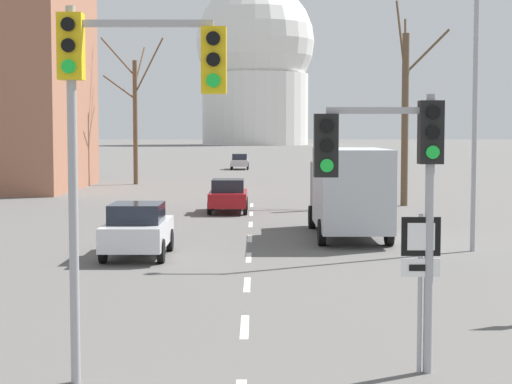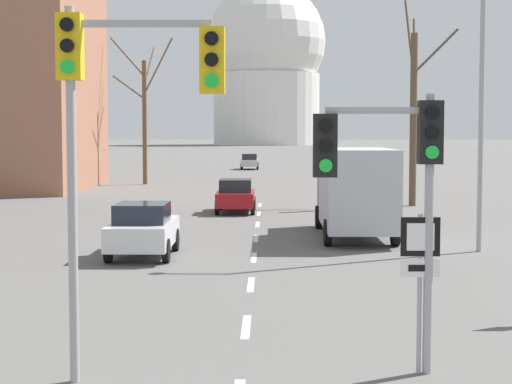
{
  "view_description": "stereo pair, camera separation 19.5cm",
  "coord_description": "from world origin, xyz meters",
  "px_view_note": "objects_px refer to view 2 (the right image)",
  "views": [
    {
      "loc": [
        0.22,
        -7.38,
        3.72
      ],
      "look_at": [
        0.22,
        6.34,
        2.75
      ],
      "focal_mm": 60.0,
      "sensor_mm": 36.0,
      "label": 1
    },
    {
      "loc": [
        0.41,
        -7.38,
        3.72
      ],
      "look_at": [
        0.22,
        6.34,
        2.75
      ],
      "focal_mm": 60.0,
      "sensor_mm": 36.0,
      "label": 2
    }
  ],
  "objects_px": {
    "traffic_signal_near_right": "(392,164)",
    "delivery_truck": "(355,189)",
    "sedan_near_right": "(236,195)",
    "route_sign_post": "(420,265)",
    "traffic_signal_near_left": "(119,98)",
    "sedan_mid_centre": "(250,161)",
    "sedan_near_left": "(143,229)",
    "street_lamp_right": "(471,59)"
  },
  "relations": [
    {
      "from": "traffic_signal_near_left",
      "to": "route_sign_post",
      "type": "height_order",
      "value": "traffic_signal_near_left"
    },
    {
      "from": "sedan_near_left",
      "to": "sedan_near_right",
      "type": "relative_size",
      "value": 1.04
    },
    {
      "from": "route_sign_post",
      "to": "delivery_truck",
      "type": "bearing_deg",
      "value": 87.55
    },
    {
      "from": "traffic_signal_near_left",
      "to": "street_lamp_right",
      "type": "distance_m",
      "value": 16.42
    },
    {
      "from": "sedan_mid_centre",
      "to": "delivery_truck",
      "type": "relative_size",
      "value": 0.57
    },
    {
      "from": "route_sign_post",
      "to": "sedan_mid_centre",
      "type": "distance_m",
      "value": 71.35
    },
    {
      "from": "sedan_near_right",
      "to": "traffic_signal_near_left",
      "type": "bearing_deg",
      "value": -91.49
    },
    {
      "from": "sedan_mid_centre",
      "to": "delivery_truck",
      "type": "bearing_deg",
      "value": -84.88
    },
    {
      "from": "traffic_signal_near_left",
      "to": "route_sign_post",
      "type": "distance_m",
      "value": 5.18
    },
    {
      "from": "street_lamp_right",
      "to": "sedan_near_right",
      "type": "bearing_deg",
      "value": 121.14
    },
    {
      "from": "traffic_signal_near_left",
      "to": "sedan_mid_centre",
      "type": "relative_size",
      "value": 1.34
    },
    {
      "from": "sedan_near_left",
      "to": "sedan_near_right",
      "type": "xyz_separation_m",
      "value": [
        2.24,
        13.98,
        -0.04
      ]
    },
    {
      "from": "traffic_signal_near_right",
      "to": "delivery_truck",
      "type": "relative_size",
      "value": 0.6
    },
    {
      "from": "sedan_near_left",
      "to": "sedan_near_right",
      "type": "distance_m",
      "value": 14.16
    },
    {
      "from": "street_lamp_right",
      "to": "sedan_mid_centre",
      "type": "height_order",
      "value": "street_lamp_right"
    },
    {
      "from": "traffic_signal_near_left",
      "to": "traffic_signal_near_right",
      "type": "bearing_deg",
      "value": 7.47
    },
    {
      "from": "sedan_near_left",
      "to": "sedan_mid_centre",
      "type": "height_order",
      "value": "sedan_near_left"
    },
    {
      "from": "traffic_signal_near_right",
      "to": "street_lamp_right",
      "type": "height_order",
      "value": "street_lamp_right"
    },
    {
      "from": "route_sign_post",
      "to": "delivery_truck",
      "type": "distance_m",
      "value": 16.99
    },
    {
      "from": "street_lamp_right",
      "to": "delivery_truck",
      "type": "relative_size",
      "value": 1.38
    },
    {
      "from": "street_lamp_right",
      "to": "sedan_mid_centre",
      "type": "xyz_separation_m",
      "value": [
        -8.02,
        57.74,
        -5.16
      ]
    },
    {
      "from": "sedan_near_right",
      "to": "sedan_near_left",
      "type": "bearing_deg",
      "value": -99.08
    },
    {
      "from": "traffic_signal_near_left",
      "to": "sedan_near_left",
      "type": "height_order",
      "value": "traffic_signal_near_left"
    },
    {
      "from": "sedan_near_left",
      "to": "sedan_mid_centre",
      "type": "xyz_separation_m",
      "value": [
        1.91,
        59.0,
        -0.04
      ]
    },
    {
      "from": "traffic_signal_near_right",
      "to": "sedan_mid_centre",
      "type": "bearing_deg",
      "value": 92.96
    },
    {
      "from": "street_lamp_right",
      "to": "delivery_truck",
      "type": "height_order",
      "value": "street_lamp_right"
    },
    {
      "from": "traffic_signal_near_right",
      "to": "sedan_near_right",
      "type": "bearing_deg",
      "value": 97.29
    },
    {
      "from": "route_sign_post",
      "to": "traffic_signal_near_left",
      "type": "bearing_deg",
      "value": -173.29
    },
    {
      "from": "sedan_mid_centre",
      "to": "route_sign_post",
      "type": "bearing_deg",
      "value": -86.68
    },
    {
      "from": "street_lamp_right",
      "to": "sedan_near_left",
      "type": "distance_m",
      "value": 11.24
    },
    {
      "from": "sedan_near_right",
      "to": "street_lamp_right",
      "type": "bearing_deg",
      "value": -58.86
    },
    {
      "from": "traffic_signal_near_right",
      "to": "traffic_signal_near_left",
      "type": "distance_m",
      "value": 4.2
    },
    {
      "from": "traffic_signal_near_left",
      "to": "sedan_near_right",
      "type": "bearing_deg",
      "value": 88.51
    },
    {
      "from": "traffic_signal_near_right",
      "to": "sedan_near_left",
      "type": "relative_size",
      "value": 1.08
    },
    {
      "from": "traffic_signal_near_right",
      "to": "sedan_near_right",
      "type": "relative_size",
      "value": 1.12
    },
    {
      "from": "sedan_near_right",
      "to": "delivery_truck",
      "type": "height_order",
      "value": "delivery_truck"
    },
    {
      "from": "traffic_signal_near_right",
      "to": "delivery_truck",
      "type": "distance_m",
      "value": 17.08
    },
    {
      "from": "traffic_signal_near_left",
      "to": "sedan_mid_centre",
      "type": "bearing_deg",
      "value": 89.71
    },
    {
      "from": "traffic_signal_near_right",
      "to": "traffic_signal_near_left",
      "type": "height_order",
      "value": "traffic_signal_near_left"
    },
    {
      "from": "traffic_signal_near_right",
      "to": "street_lamp_right",
      "type": "relative_size",
      "value": 0.43
    },
    {
      "from": "street_lamp_right",
      "to": "sedan_near_right",
      "type": "xyz_separation_m",
      "value": [
        -7.69,
        12.73,
        -5.16
      ]
    },
    {
      "from": "sedan_near_right",
      "to": "delivery_truck",
      "type": "distance_m",
      "value": 10.32
    }
  ]
}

